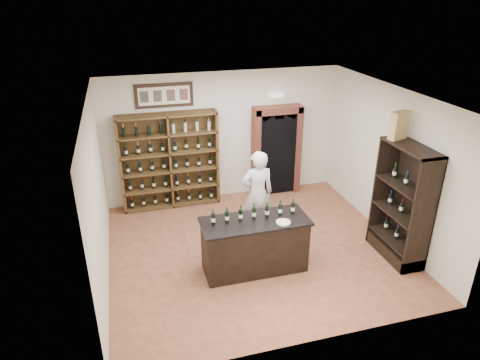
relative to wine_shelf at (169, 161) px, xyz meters
name	(u,v)px	position (x,y,z in m)	size (l,w,h in m)	color
floor	(255,249)	(1.30, -2.33, -1.10)	(5.50, 5.50, 0.00)	#9D633E
ceiling	(257,97)	(1.30, -2.33, 1.90)	(5.50, 5.50, 0.00)	white
wall_back	(224,136)	(1.30, 0.17, 0.40)	(5.50, 0.04, 3.00)	silver
wall_left	(97,197)	(-1.45, -2.33, 0.40)	(0.04, 5.00, 3.00)	silver
wall_right	(389,163)	(4.05, -2.33, 0.40)	(0.04, 5.00, 3.00)	silver
wine_shelf	(169,161)	(0.00, 0.00, 0.00)	(2.20, 0.38, 2.20)	brown
framed_picture	(164,95)	(0.00, 0.14, 1.45)	(1.25, 0.04, 0.52)	black
arched_doorway	(276,149)	(2.55, 0.00, 0.04)	(1.17, 0.35, 2.17)	black
emergency_light	(277,95)	(2.55, 0.09, 1.30)	(0.30, 0.10, 0.10)	white
tasting_counter	(255,245)	(1.10, -2.93, -0.61)	(1.88, 0.78, 1.00)	black
counter_bottle_0	(213,219)	(0.38, -2.87, 0.01)	(0.07, 0.07, 0.30)	black
counter_bottle_1	(227,217)	(0.62, -2.87, 0.01)	(0.07, 0.07, 0.30)	black
counter_bottle_2	(241,215)	(0.86, -2.87, 0.01)	(0.07, 0.07, 0.30)	black
counter_bottle_3	(254,213)	(1.10, -2.87, 0.01)	(0.07, 0.07, 0.30)	black
counter_bottle_4	(267,211)	(1.34, -2.87, 0.01)	(0.07, 0.07, 0.30)	black
counter_bottle_5	(280,210)	(1.58, -2.87, 0.01)	(0.07, 0.07, 0.30)	black
counter_bottle_6	(293,208)	(1.82, -2.87, 0.01)	(0.07, 0.07, 0.30)	black
side_cabinet	(401,220)	(3.82, -3.23, -0.35)	(0.48, 1.20, 2.20)	black
shopkeeper	(257,194)	(1.52, -1.77, -0.20)	(0.66, 0.43, 1.81)	silver
plate	(283,222)	(1.54, -3.14, -0.09)	(0.25, 0.25, 0.02)	white
wine_crate	(399,125)	(3.76, -2.83, 1.35)	(0.35, 0.15, 0.50)	tan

